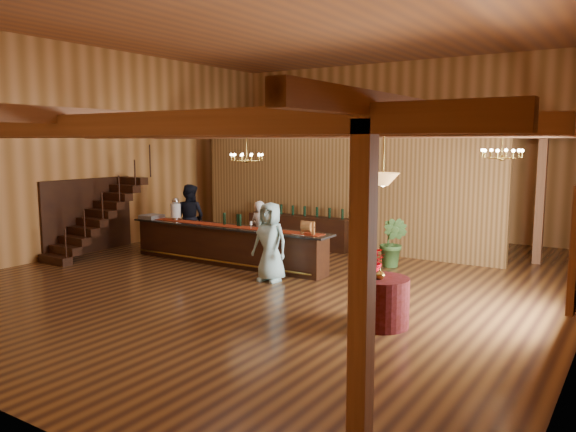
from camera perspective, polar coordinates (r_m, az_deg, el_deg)
The scene contains 27 objects.
floor at distance 12.61m, azimuth -0.35°, elevation -6.13°, with size 14.00×14.00×0.00m, color brown.
ceiling at distance 12.50m, azimuth -0.38°, elevation 19.17°, with size 14.00×14.00×0.00m, color #AE6838.
wall_back at distance 18.50m, azimuth 11.73°, elevation 6.70°, with size 12.00×0.10×5.50m, color #C28345.
wall_left at distance 16.33m, azimuth -18.35°, elevation 6.37°, with size 0.10×14.00×5.50m, color #C28345.
beam_grid at distance 12.67m, azimuth 0.91°, elevation 8.72°, with size 11.90×13.90×0.39m.
support_posts at distance 11.91m, azimuth -1.68°, elevation 0.88°, with size 9.20×10.20×3.20m.
partition_wall at distance 15.58m, azimuth 5.19°, elevation 2.26°, with size 9.00×0.18×3.10m, color olive.
staircase at distance 15.57m, azimuth -18.93°, elevation -0.16°, with size 1.00×2.80×2.00m.
backroom_boxes at distance 17.40m, azimuth 8.83°, elevation -0.62°, with size 4.10×0.60×1.10m.
tasting_bar at distance 13.83m, azimuth -6.26°, elevation -2.91°, with size 5.68×0.77×0.96m.
beverage_dispenser at distance 14.87m, azimuth -11.35°, elevation 0.66°, with size 0.26×0.26×0.60m.
glass_rack_tray at distance 15.40m, azimuth -13.68°, elevation -0.06°, with size 0.50×0.50×0.10m, color gray.
raffle_drum at distance 12.37m, azimuth 2.02°, elevation -1.10°, with size 0.34×0.24×0.30m.
bar_bottle_0 at distance 13.90m, azimuth -6.48°, elevation -0.29°, with size 0.07×0.07×0.30m, color black.
bar_bottle_1 at distance 13.64m, azimuth -5.10°, elevation -0.42°, with size 0.07×0.07×0.30m, color black.
bar_bottle_2 at distance 13.61m, azimuth -4.90°, elevation -0.44°, with size 0.07×0.07×0.30m, color black.
backbar_shelf at distance 16.01m, azimuth 1.09°, elevation -1.54°, with size 3.19×0.50×0.90m, color black.
round_table at distance 9.35m, azimuth 9.37°, elevation -8.60°, with size 0.93×0.93×0.81m, color #51151D.
chandelier_left at distance 14.12m, azimuth -4.22°, elevation 6.01°, with size 0.80×0.80×0.75m.
chandelier_right at distance 12.08m, azimuth 20.90°, elevation 5.98°, with size 0.80×0.80×0.60m.
pendant_lamp at distance 9.00m, azimuth 9.64°, elevation 3.72°, with size 0.52×0.52×0.90m.
bartender at distance 14.07m, azimuth -2.83°, elevation -1.52°, with size 0.56×0.36×1.52m, color white.
staff_second at distance 15.54m, azimuth -9.95°, elevation -0.18°, with size 0.89×0.70×1.84m, color black.
guest at distance 12.02m, azimuth -1.83°, elevation -2.65°, with size 0.84×0.54×1.71m, color #A8DFE3.
floor_plant at distance 13.59m, azimuth 10.63°, elevation -2.64°, with size 0.67×0.54×1.21m, color #325524.
table_flowers at distance 9.27m, azimuth 8.74°, elevation -4.56°, with size 0.45×0.39×0.50m, color red.
table_vase at distance 9.12m, azimuth 9.31°, elevation -5.49°, with size 0.14×0.14×0.28m, color #AF913D.
Camera 1 is at (6.73, -10.23, 3.00)m, focal length 35.00 mm.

